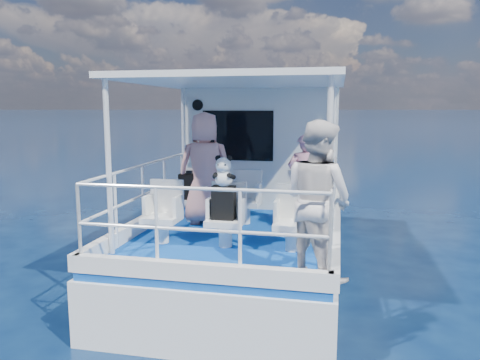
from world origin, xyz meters
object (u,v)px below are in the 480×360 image
backpack_center (224,203)px  passenger_port_fwd (205,168)px  panda (224,171)px  passenger_stbd_aft (318,200)px

backpack_center → passenger_port_fwd: bearing=116.6°
passenger_port_fwd → backpack_center: (0.61, -1.21, -0.29)m
passenger_port_fwd → panda: passenger_port_fwd is taller
backpack_center → panda: (0.01, -0.02, 0.43)m
panda → passenger_port_fwd: bearing=116.5°
passenger_port_fwd → passenger_stbd_aft: bearing=122.9°
passenger_port_fwd → backpack_center: size_ratio=3.97×
panda → backpack_center: bearing=112.7°
passenger_stbd_aft → panda: size_ratio=4.30×
passenger_port_fwd → backpack_center: passenger_port_fwd is taller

